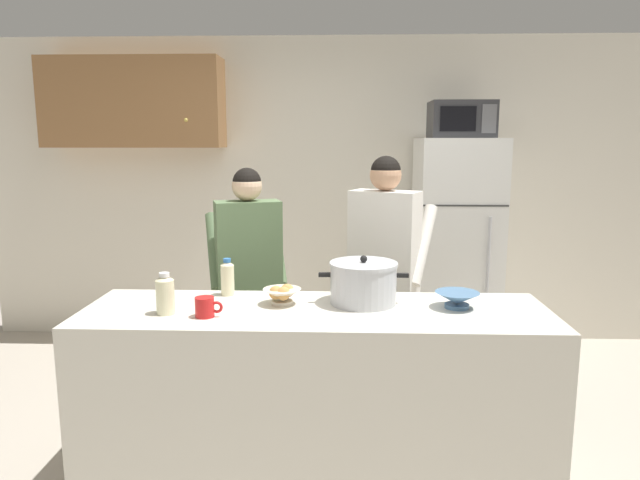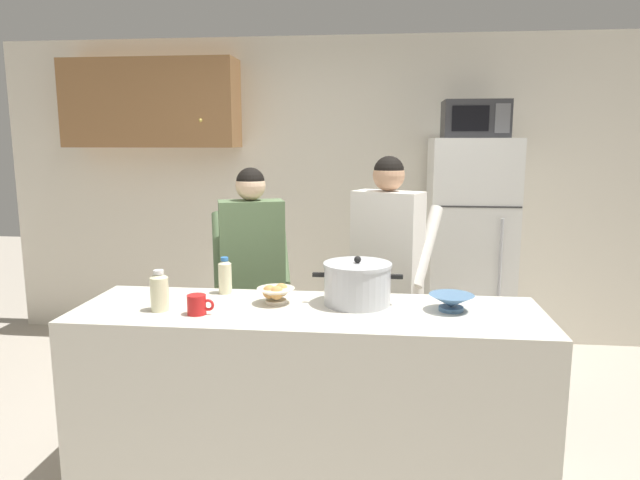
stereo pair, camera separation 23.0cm
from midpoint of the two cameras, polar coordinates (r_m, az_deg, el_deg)
name	(u,v)px [view 1 (the left image)]	position (r m, az deg, el deg)	size (l,w,h in m)	color
ground_plane	(316,480)	(3.21, -2.63, -22.85)	(14.00, 14.00, 0.00)	#B2A899
back_wall_unit	(298,178)	(4.99, -3.58, 6.23)	(6.00, 0.48, 2.60)	silver
kitchen_island	(316,397)	(2.99, -2.70, -15.41)	(2.29, 0.68, 0.92)	silver
refrigerator	(455,249)	(4.69, 11.99, -0.89)	(0.64, 0.68, 1.76)	white
microwave	(461,120)	(4.59, 12.49, 11.64)	(0.48, 0.37, 0.28)	#2D2D30
person_near_pot	(248,264)	(3.62, -8.96, -2.40)	(0.57, 0.51, 1.57)	black
person_by_sink	(385,256)	(3.58, 4.64, -1.59)	(0.61, 0.57, 1.65)	black
cooking_pot	(363,283)	(2.90, 2.08, -4.30)	(0.45, 0.34, 0.25)	silver
coffee_mug	(205,307)	(2.77, -13.73, -6.54)	(0.13, 0.09, 0.10)	red
bread_bowl	(282,294)	(2.90, -6.08, -5.44)	(0.19, 0.19, 0.10)	beige
empty_bowl	(457,299)	(2.89, 11.30, -5.79)	(0.22, 0.22, 0.08)	#4C7299
bottle_near_edge	(165,294)	(2.85, -17.44, -5.17)	(0.09, 0.09, 0.20)	beige
bottle_mid_counter	(227,277)	(3.11, -11.32, -3.68)	(0.07, 0.07, 0.20)	beige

